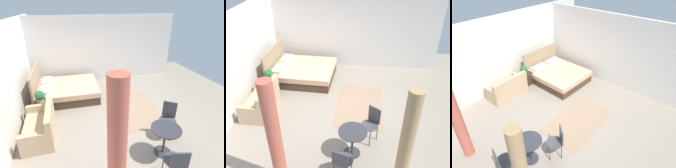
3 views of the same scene
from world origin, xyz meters
TOP-DOWN VIEW (x-y plane):
  - ground_plane at (0.00, 0.00)m, footprint 8.90×9.35m
  - wall_back at (0.00, 3.17)m, footprint 8.90×0.12m
  - wall_right at (2.95, 0.00)m, footprint 0.12×6.35m
  - area_rug at (0.20, -0.38)m, footprint 2.30×1.40m
  - bed at (1.65, 1.79)m, footprint 1.92×2.24m
  - couch at (-0.37, 2.50)m, footprint 1.43×0.75m
  - nightstand at (0.61, 2.57)m, footprint 0.54×0.38m
  - potted_plant at (0.51, 2.55)m, footprint 0.29×0.29m
  - balcony_table at (-1.76, -0.27)m, footprint 0.67×0.67m
  - cafe_chair_near_window at (-2.46, -0.09)m, footprint 0.52×0.52m
  - cafe_chair_near_couch at (-1.18, -0.71)m, footprint 0.61×0.61m
  - curtain_right at (-2.70, 1.16)m, footprint 0.27×0.27m

SIDE VIEW (x-z plane):
  - ground_plane at x=0.00m, z-range -0.02..0.00m
  - area_rug at x=0.20m, z-range 0.00..0.01m
  - nightstand at x=0.61m, z-range 0.00..0.49m
  - bed at x=1.65m, z-range -0.31..0.86m
  - couch at x=-0.37m, z-range -0.14..0.72m
  - balcony_table at x=-1.76m, z-range 0.14..0.85m
  - cafe_chair_near_window at x=-2.46m, z-range 0.10..0.94m
  - cafe_chair_near_couch at x=-1.18m, z-range 0.10..1.02m
  - potted_plant at x=0.51m, z-range 0.52..0.93m
  - curtain_right at x=-2.70m, z-range 0.00..2.51m
  - wall_back at x=0.00m, z-range 0.00..2.82m
  - wall_right at x=2.95m, z-range 0.00..2.82m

